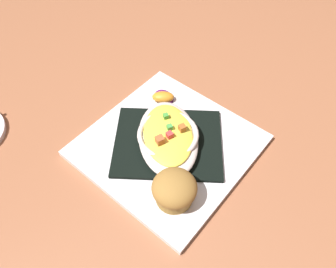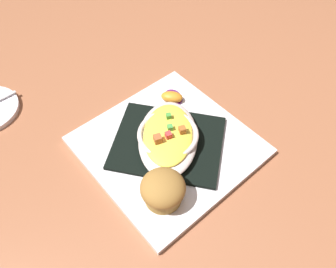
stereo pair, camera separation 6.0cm
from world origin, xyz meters
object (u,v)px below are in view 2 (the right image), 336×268
Objects in this scene: gratin_dish at (168,136)px; orange_garnish at (172,97)px; square_plate at (168,146)px; muffin at (163,190)px.

gratin_dish reaches higher than orange_garnish.
square_plate is 0.12m from muffin.
gratin_dish is at bearing -159.04° from square_plate.
square_plate is 3.92× the size of muffin.
orange_garnish is (0.10, 0.07, -0.02)m from gratin_dish.
square_plate is 0.12m from orange_garnish.
gratin_dish is 3.59× the size of orange_garnish.
muffin is at bearing -145.04° from orange_garnish.
muffin reaches higher than square_plate.
square_plate is 1.41× the size of gratin_dish.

